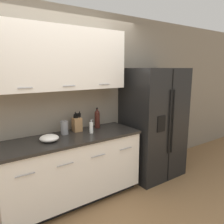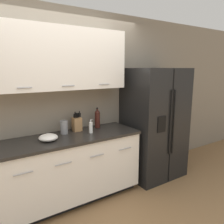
% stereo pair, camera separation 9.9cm
% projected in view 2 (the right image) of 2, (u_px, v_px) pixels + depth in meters
% --- Properties ---
extents(wall_back, '(10.00, 0.39, 2.60)m').
position_uv_depth(wall_back, '(63.00, 93.00, 3.02)').
color(wall_back, gray).
rests_on(wall_back, ground_plane).
extents(counter_unit, '(1.86, 0.64, 0.91)m').
position_uv_depth(counter_unit, '(71.00, 168.00, 2.94)').
color(counter_unit, black).
rests_on(counter_unit, ground_plane).
extents(refrigerator, '(0.92, 0.75, 1.79)m').
position_uv_depth(refrigerator, '(154.00, 123.00, 3.60)').
color(refrigerator, black).
rests_on(refrigerator, ground_plane).
extents(knife_block, '(0.13, 0.11, 0.29)m').
position_uv_depth(knife_block, '(77.00, 124.00, 3.08)').
color(knife_block, '#A87A4C').
rests_on(knife_block, counter_unit).
extents(wine_bottle, '(0.08, 0.08, 0.30)m').
position_uv_depth(wine_bottle, '(97.00, 119.00, 3.24)').
color(wine_bottle, '#3D1914').
rests_on(wine_bottle, counter_unit).
extents(soap_dispenser, '(0.06, 0.05, 0.19)m').
position_uv_depth(soap_dispenser, '(91.00, 127.00, 2.98)').
color(soap_dispenser, white).
rests_on(soap_dispenser, counter_unit).
extents(steel_canister, '(0.11, 0.11, 0.20)m').
position_uv_depth(steel_canister, '(64.00, 127.00, 2.94)').
color(steel_canister, gray).
rests_on(steel_canister, counter_unit).
extents(mixing_bowl, '(0.23, 0.23, 0.08)m').
position_uv_depth(mixing_bowl, '(48.00, 137.00, 2.66)').
color(mixing_bowl, white).
rests_on(mixing_bowl, counter_unit).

